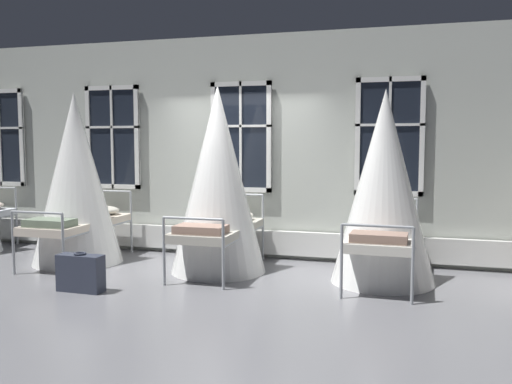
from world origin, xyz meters
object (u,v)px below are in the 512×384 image
object	(u,v)px
cot_second	(76,181)
cot_fourth	(384,189)
cot_third	(218,182)
suitcase_dark	(81,273)

from	to	relation	value
cot_second	cot_fourth	size ratio (longest dim) A/B	1.02
cot_third	cot_fourth	size ratio (longest dim) A/B	1.04
cot_third	suitcase_dark	bearing A→B (deg)	139.45
suitcase_dark	cot_second	bearing A→B (deg)	126.36
cot_fourth	cot_second	bearing A→B (deg)	91.85
cot_fourth	suitcase_dark	world-z (taller)	cot_fourth
cot_second	cot_third	distance (m)	2.18
cot_third	suitcase_dark	xyz separation A→B (m)	(-1.22, -1.43, -1.01)
cot_second	cot_fourth	bearing A→B (deg)	-89.27
cot_second	cot_third	world-z (taller)	cot_third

